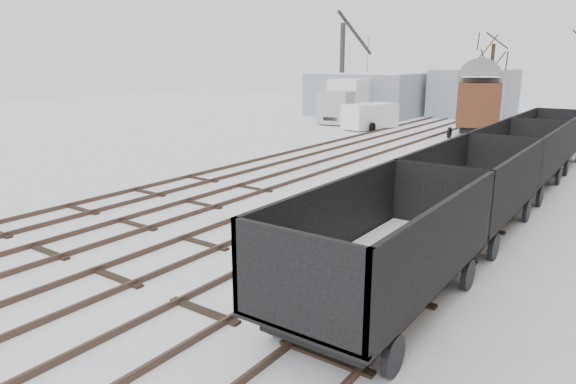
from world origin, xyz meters
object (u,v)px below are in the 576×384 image
object	(u,v)px
box_van_wagon	(477,102)
lorry	(349,100)
crane	(343,89)
panel_van	(370,116)
ground_frame	(308,246)
freight_wagon_a	(383,266)
worker	(334,233)

from	to	relation	value
box_van_wagon	lorry	world-z (taller)	box_van_wagon
box_van_wagon	crane	xyz separation A→B (m)	(-14.97, 7.58, 0.13)
lorry	crane	bearing A→B (deg)	119.28
panel_van	crane	size ratio (longest dim) A/B	0.49
panel_van	ground_frame	bearing A→B (deg)	-50.48
ground_frame	panel_van	xyz separation A→B (m)	(-10.89, 25.43, 0.74)
freight_wagon_a	box_van_wagon	distance (m)	28.32
freight_wagon_a	lorry	world-z (taller)	lorry
freight_wagon_a	box_van_wagon	bearing A→B (deg)	102.22
box_van_wagon	lorry	distance (m)	12.29
lorry	crane	xyz separation A→B (m)	(-3.13, 4.34, 0.69)
worker	box_van_wagon	size ratio (longest dim) A/B	0.26
worker	freight_wagon_a	size ratio (longest dim) A/B	0.24
ground_frame	panel_van	distance (m)	27.67
panel_van	lorry	bearing A→B (deg)	152.80
freight_wagon_a	worker	bearing A→B (deg)	141.12
ground_frame	freight_wagon_a	bearing A→B (deg)	-31.89
ground_frame	crane	xyz separation A→B (m)	(-17.98, 33.53, 2.29)
panel_van	box_van_wagon	bearing A→B (deg)	20.11
ground_frame	worker	xyz separation A→B (m)	(0.75, 0.10, 0.51)
lorry	crane	distance (m)	5.39
worker	freight_wagon_a	bearing A→B (deg)	-143.63
ground_frame	box_van_wagon	world-z (taller)	box_van_wagon
ground_frame	panel_van	size ratio (longest dim) A/B	0.31
box_van_wagon	panel_van	bearing A→B (deg)	165.76
freight_wagon_a	lorry	xyz separation A→B (m)	(-17.83, 30.89, 0.88)
ground_frame	crane	world-z (taller)	crane
box_van_wagon	panel_van	xyz separation A→B (m)	(-7.88, -0.52, -1.41)
crane	ground_frame	bearing A→B (deg)	-53.59
box_van_wagon	crane	distance (m)	16.78
worker	crane	bearing A→B (deg)	14.50
ground_frame	panel_van	bearing A→B (deg)	110.96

